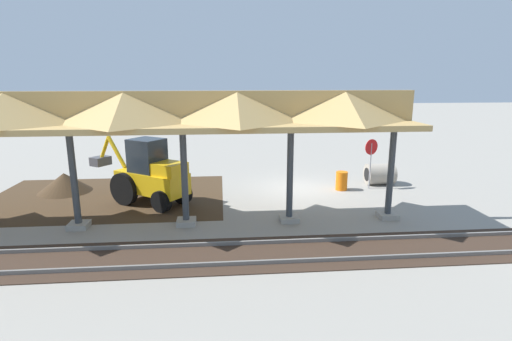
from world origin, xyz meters
TOP-DOWN VIEW (x-y plane):
  - ground_plane at (0.00, 0.00)m, footprint 120.00×120.00m
  - dirt_work_zone at (9.02, 0.56)m, footprint 10.49×7.00m
  - platform_canopy at (9.03, 4.33)m, footprint 24.47×3.20m
  - rail_tracks at (0.00, 7.13)m, footprint 60.00×2.58m
  - stop_sign at (-3.41, 0.18)m, footprint 0.72×0.31m
  - backhoe at (6.90, 1.60)m, footprint 4.81×3.88m
  - dirt_mound at (11.27, -0.55)m, footprint 4.94×4.94m
  - concrete_pipe at (-4.23, -0.53)m, footprint 1.41×1.08m
  - traffic_barrel at (-1.98, 0.31)m, footprint 0.56×0.56m

SIDE VIEW (x-z plane):
  - ground_plane at x=0.00m, z-range 0.00..0.00m
  - dirt_mound at x=11.27m, z-range -0.91..0.91m
  - dirt_work_zone at x=9.02m, z-range 0.00..0.01m
  - rail_tracks at x=0.00m, z-range -0.05..0.10m
  - traffic_barrel at x=-1.98m, z-range 0.00..0.90m
  - concrete_pipe at x=-4.23m, z-range 0.00..1.06m
  - backhoe at x=6.90m, z-range -0.14..2.68m
  - stop_sign at x=-3.41m, z-range 0.54..2.99m
  - platform_canopy at x=9.03m, z-range 1.73..6.63m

